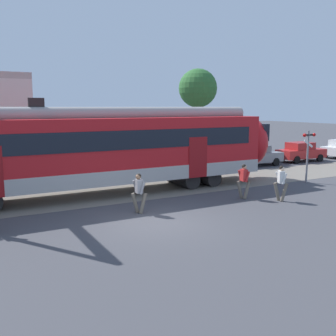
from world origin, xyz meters
TOP-DOWN VIEW (x-y plane):
  - ground_plane at (0.00, 0.00)m, footprint 160.00×160.00m
  - pedestrian_grey at (0.03, 1.46)m, footprint 0.63×0.57m
  - pedestrian_red at (5.46, 1.44)m, footprint 0.62×0.60m
  - pedestrian_white at (6.66, 0.23)m, footprint 0.55×0.66m
  - parked_car_grey at (13.05, 9.23)m, footprint 4.01×1.78m
  - parked_car_red at (17.84, 9.34)m, footprint 4.05×1.85m
  - crossing_signal at (11.27, 2.84)m, footprint 0.96×0.22m
  - street_tree_right at (11.89, 15.36)m, footprint 3.23×3.23m

SIDE VIEW (x-z plane):
  - ground_plane at x=0.00m, z-range 0.00..0.00m
  - parked_car_grey at x=13.05m, z-range 0.01..1.55m
  - parked_car_red at x=17.84m, z-range 0.01..1.55m
  - pedestrian_grey at x=0.03m, z-range 0.13..1.80m
  - pedestrian_red at x=5.46m, z-range 0.13..1.80m
  - pedestrian_white at x=6.66m, z-range 0.13..1.80m
  - crossing_signal at x=11.27m, z-range 0.51..3.51m
  - street_tree_right at x=11.89m, z-range 2.08..9.57m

